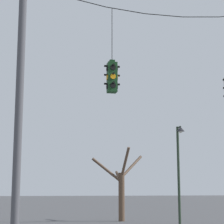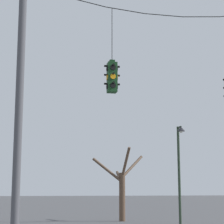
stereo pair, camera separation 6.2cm
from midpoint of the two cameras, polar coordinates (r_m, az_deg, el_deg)
name	(u,v)px [view 2 (the right image)]	position (r m, az deg, el deg)	size (l,w,h in m)	color
utility_pole_left	(19,99)	(15.38, -11.90, 1.66)	(0.28, 0.28, 9.42)	#4C4C51
span_wire	(164,9)	(17.37, 6.92, 13.25)	(10.65, 0.03, 0.82)	black
traffic_light_near_right_pole	(112,77)	(15.93, 0.11, 4.62)	(0.58, 0.58, 3.24)	#143819
street_lamp	(180,159)	(20.71, 8.93, -6.02)	(0.37, 0.65, 4.57)	#233323
bare_tree	(122,186)	(23.32, 1.39, -9.67)	(3.14, 2.28, 3.79)	brown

